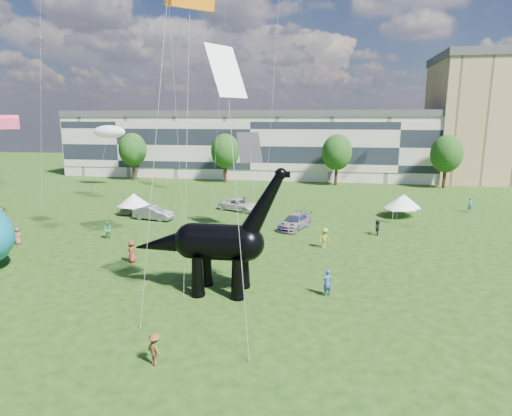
# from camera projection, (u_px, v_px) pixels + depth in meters

# --- Properties ---
(ground) EXTENTS (220.00, 220.00, 0.00)m
(ground) POSITION_uv_depth(u_px,v_px,m) (207.00, 315.00, 25.77)
(ground) COLOR #16330C
(ground) RESTS_ON ground
(terrace_row) EXTENTS (78.00, 11.00, 12.00)m
(terrace_row) POSITION_uv_depth(u_px,v_px,m) (255.00, 147.00, 85.65)
(terrace_row) COLOR beige
(terrace_row) RESTS_ON ground
(apartment_block) EXTENTS (28.00, 18.00, 22.00)m
(apartment_block) POSITION_uv_depth(u_px,v_px,m) (512.00, 122.00, 79.37)
(apartment_block) COLOR tan
(apartment_block) RESTS_ON ground
(tree_far_left) EXTENTS (5.20, 5.20, 9.44)m
(tree_far_left) POSITION_uv_depth(u_px,v_px,m) (133.00, 147.00, 80.64)
(tree_far_left) COLOR #382314
(tree_far_left) RESTS_ON ground
(tree_mid_left) EXTENTS (5.20, 5.20, 9.44)m
(tree_mid_left) POSITION_uv_depth(u_px,v_px,m) (225.00, 148.00, 77.59)
(tree_mid_left) COLOR #382314
(tree_mid_left) RESTS_ON ground
(tree_mid_right) EXTENTS (5.20, 5.20, 9.44)m
(tree_mid_right) POSITION_uv_depth(u_px,v_px,m) (337.00, 150.00, 74.20)
(tree_mid_right) COLOR #382314
(tree_mid_right) RESTS_ON ground
(tree_far_right) EXTENTS (5.20, 5.20, 9.44)m
(tree_far_right) POSITION_uv_depth(u_px,v_px,m) (447.00, 151.00, 71.15)
(tree_far_right) COLOR #382314
(tree_far_right) RESTS_ON ground
(dinosaur_sculpture) EXTENTS (10.83, 2.99, 8.91)m
(dinosaur_sculpture) POSITION_uv_depth(u_px,v_px,m) (214.00, 244.00, 28.67)
(dinosaur_sculpture) COLOR black
(dinosaur_sculpture) RESTS_ON ground
(car_silver) EXTENTS (2.26, 4.20, 1.36)m
(car_silver) POSITION_uv_depth(u_px,v_px,m) (133.00, 207.00, 53.48)
(car_silver) COLOR #B3B2B7
(car_silver) RESTS_ON ground
(car_grey) EXTENTS (5.00, 2.49, 1.57)m
(car_grey) POSITION_uv_depth(u_px,v_px,m) (153.00, 213.00, 49.82)
(car_grey) COLOR slate
(car_grey) RESTS_ON ground
(car_white) EXTENTS (5.91, 4.39, 1.49)m
(car_white) POSITION_uv_depth(u_px,v_px,m) (239.00, 205.00, 54.76)
(car_white) COLOR silver
(car_white) RESTS_ON ground
(car_dark) EXTENTS (3.74, 5.69, 1.53)m
(car_dark) POSITION_uv_depth(u_px,v_px,m) (295.00, 222.00, 45.77)
(car_dark) COLOR #595960
(car_dark) RESTS_ON ground
(gazebo_near) EXTENTS (4.42, 4.42, 2.56)m
(gazebo_near) POSITION_uv_depth(u_px,v_px,m) (400.00, 203.00, 50.79)
(gazebo_near) COLOR white
(gazebo_near) RESTS_ON ground
(gazebo_far) EXTENTS (4.76, 4.76, 2.67)m
(gazebo_far) POSITION_uv_depth(u_px,v_px,m) (404.00, 201.00, 51.51)
(gazebo_far) COLOR white
(gazebo_far) RESTS_ON ground
(gazebo_left) EXTENTS (4.97, 4.97, 2.63)m
(gazebo_left) POSITION_uv_depth(u_px,v_px,m) (134.00, 200.00, 52.24)
(gazebo_left) COLOR white
(gazebo_left) RESTS_ON ground
(visitors) EXTENTS (56.34, 39.89, 1.89)m
(visitors) POSITION_uv_depth(u_px,v_px,m) (213.00, 235.00, 39.98)
(visitors) COLOR maroon
(visitors) RESTS_ON ground
(kites) EXTENTS (67.91, 49.48, 29.49)m
(kites) POSITION_uv_depth(u_px,v_px,m) (127.00, 88.00, 58.54)
(kites) COLOR red
(kites) RESTS_ON ground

